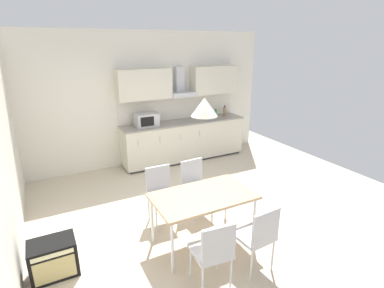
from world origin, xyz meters
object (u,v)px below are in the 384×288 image
chair_far_left (160,189)px  dining_table (203,198)px  bottle_blue (210,113)px  guitar_amp (54,258)px  bottle_green (216,114)px  chair_far_right (195,181)px  microwave (146,120)px  chair_near_right (259,233)px  chair_near_left (214,249)px  bottle_brown (225,111)px  pendant_lamp (204,107)px

chair_far_left → dining_table: bearing=-69.2°
bottle_blue → guitar_amp: (-3.69, -2.62, -0.82)m
bottle_green → chair_far_right: 2.81m
dining_table → chair_far_left: bearing=110.8°
microwave → chair_near_right: size_ratio=0.55×
microwave → bottle_green: microwave is taller
bottle_blue → chair_near_right: (-1.54, -3.69, -0.51)m
bottle_blue → chair_near_left: 4.30m
bottle_green → dining_table: (-2.01, -2.94, -0.33)m
bottle_brown → chair_far_right: bottle_brown is taller
guitar_amp → bottle_green: bearing=34.4°
dining_table → bottle_blue: bearing=57.7°
dining_table → chair_near_left: (-0.30, -0.78, -0.15)m
microwave → chair_near_left: (-0.58, -3.72, -0.53)m
chair_near_right → chair_far_left: (-0.60, 1.55, 0.00)m
chair_far_right → chair_near_right: bearing=-89.6°
chair_far_left → guitar_amp: bearing=-162.9°
bottle_blue → chair_far_left: (-2.14, -2.14, -0.51)m
microwave → chair_near_left: bearing=-98.8°
chair_far_right → guitar_amp: 2.21m
bottle_green → chair_near_right: 4.12m
bottle_green → chair_far_right: bearing=-128.5°
dining_table → chair_near_right: size_ratio=1.52×
dining_table → chair_far_right: (0.29, 0.78, -0.15)m
chair_far_right → bottle_brown: bearing=47.7°
bottle_green → bottle_blue: bottle_blue is taller
microwave → bottle_brown: 2.01m
chair_far_right → guitar_amp: chair_far_right is taller
dining_table → guitar_amp: 1.93m
chair_far_right → guitar_amp: bearing=-167.4°
chair_near_right → chair_far_left: same height
microwave → pendant_lamp: (-0.27, -2.94, 0.83)m
chair_near_right → dining_table: bearing=111.3°
dining_table → bottle_green: bearing=55.6°
dining_table → guitar_amp: (-1.85, 0.30, -0.46)m
chair_far_right → pendant_lamp: bearing=-110.5°
bottle_brown → guitar_amp: bearing=-147.1°
chair_near_right → microwave: bearing=90.5°
chair_far_left → chair_far_right: same height
chair_near_left → guitar_amp: chair_near_left is taller
chair_near_left → chair_far_left: size_ratio=1.00×
chair_near_right → pendant_lamp: bearing=111.3°
bottle_blue → pendant_lamp: (-1.84, -2.92, 0.86)m
bottle_brown → bottle_blue: 0.44m
bottle_brown → chair_far_right: size_ratio=0.30×
bottle_blue → chair_near_right: bearing=-112.7°
chair_far_right → microwave: bearing=90.5°
guitar_amp → dining_table: bearing=-9.2°
chair_near_right → pendant_lamp: 1.60m
bottle_blue → chair_near_left: size_ratio=0.32×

